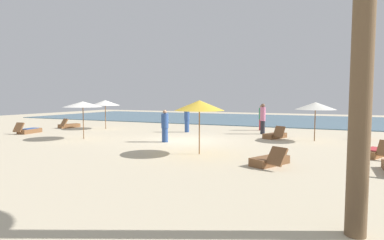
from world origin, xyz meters
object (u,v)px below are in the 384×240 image
at_px(umbrella_0, 315,106).
at_px(person_1, 165,126).
at_px(lounger_6, 363,135).
at_px(lounger_1, 270,160).
at_px(umbrella_1, 83,104).
at_px(lounger_4, 29,131).
at_px(person_2, 263,118).
at_px(umbrella_2, 105,103).
at_px(lounger_3, 275,135).
at_px(lounger_0, 375,152).
at_px(person_4, 187,119).
at_px(lounger_5, 69,125).
at_px(umbrella_3, 199,105).
at_px(person_3, 261,117).

xyz_separation_m(umbrella_0, person_1, (-7.01, -3.48, -1.02)).
bearing_deg(lounger_6, person_1, -148.76).
bearing_deg(lounger_1, umbrella_1, 166.65).
bearing_deg(lounger_4, person_2, 22.42).
distance_m(umbrella_2, lounger_6, 16.71).
xyz_separation_m(umbrella_1, lounger_3, (9.61, 4.54, -1.74)).
distance_m(umbrella_2, person_1, 8.19).
distance_m(lounger_6, person_2, 5.60).
height_order(umbrella_1, umbrella_2, umbrella_2).
xyz_separation_m(umbrella_2, lounger_3, (12.04, -0.25, -1.71)).
bearing_deg(person_1, lounger_1, -29.34).
xyz_separation_m(lounger_0, person_4, (-10.18, 4.67, 0.72)).
distance_m(person_2, person_4, 4.86).
relative_size(lounger_1, lounger_5, 1.00).
relative_size(lounger_4, lounger_5, 0.98).
bearing_deg(lounger_0, umbrella_3, -160.86).
xyz_separation_m(umbrella_2, person_4, (6.23, 0.53, -0.99)).
bearing_deg(lounger_6, person_2, -177.45).
xyz_separation_m(umbrella_1, lounger_5, (-5.54, 4.36, -1.74)).
xyz_separation_m(umbrella_1, lounger_0, (13.98, 0.66, -1.73)).
relative_size(lounger_4, person_3, 0.98).
xyz_separation_m(lounger_6, person_4, (-10.30, -1.22, 0.72)).
distance_m(lounger_1, lounger_4, 15.98).
height_order(lounger_3, lounger_4, lounger_3).
height_order(umbrella_1, lounger_5, umbrella_1).
bearing_deg(umbrella_2, lounger_0, -14.15).
relative_size(umbrella_2, lounger_6, 1.28).
bearing_deg(umbrella_1, umbrella_0, 20.22).
bearing_deg(person_1, person_4, 100.58).
height_order(lounger_3, person_1, person_1).
height_order(umbrella_0, umbrella_1, umbrella_1).
relative_size(umbrella_1, lounger_5, 1.20).
xyz_separation_m(umbrella_1, lounger_4, (-5.13, 0.65, -1.73)).
bearing_deg(lounger_5, umbrella_2, 7.92).
bearing_deg(lounger_6, lounger_1, -111.51).
height_order(lounger_1, lounger_5, lounger_5).
relative_size(umbrella_3, person_2, 1.15).
bearing_deg(person_3, umbrella_2, -160.99).
bearing_deg(lounger_1, person_3, 102.86).
bearing_deg(lounger_3, lounger_0, -41.59).
bearing_deg(person_3, lounger_3, -67.99).
bearing_deg(lounger_5, lounger_3, 0.67).
bearing_deg(person_3, umbrella_1, -133.76).
distance_m(umbrella_0, person_2, 3.79).
distance_m(lounger_3, person_4, 5.90).
bearing_deg(person_1, lounger_6, 31.24).
height_order(umbrella_0, person_1, umbrella_0).
distance_m(umbrella_1, person_3, 11.68).
bearing_deg(person_2, lounger_0, -46.14).
xyz_separation_m(umbrella_0, lounger_1, (-1.12, -6.79, -1.67)).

